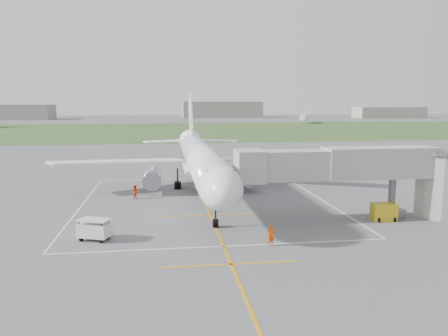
{
  "coord_description": "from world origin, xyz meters",
  "views": [
    {
      "loc": [
        -4.63,
        -53.75,
        11.6
      ],
      "look_at": [
        2.25,
        -4.0,
        4.0
      ],
      "focal_mm": 35.0,
      "sensor_mm": 36.0,
      "label": 1
    }
  ],
  "objects": [
    {
      "name": "ground",
      "position": [
        0.0,
        0.0,
        0.0
      ],
      "size": [
        700.0,
        700.0,
        0.0
      ],
      "primitive_type": "plane",
      "color": "#4E4E50",
      "rests_on": "ground"
    },
    {
      "name": "grass_strip",
      "position": [
        0.0,
        130.0,
        0.01
      ],
      "size": [
        700.0,
        120.0,
        0.02
      ],
      "primitive_type": "cube",
      "color": "#334D21",
      "rests_on": "ground"
    },
    {
      "name": "apron_markings",
      "position": [
        0.0,
        -5.82,
        0.01
      ],
      "size": [
        28.2,
        60.0,
        0.01
      ],
      "color": "orange",
      "rests_on": "ground"
    },
    {
      "name": "airliner",
      "position": [
        -0.0,
        0.75,
        4.39
      ],
      "size": [
        38.93,
        46.75,
        13.52
      ],
      "color": "white",
      "rests_on": "ground"
    },
    {
      "name": "jet_bridge",
      "position": [
        15.72,
        -13.5,
        4.74
      ],
      "size": [
        23.4,
        5.0,
        7.2
      ],
      "color": "#9D9A8E",
      "rests_on": "ground"
    },
    {
      "name": "gpu_unit",
      "position": [
        16.77,
        -14.37,
        0.84
      ],
      "size": [
        2.34,
        1.7,
        1.71
      ],
      "rotation": [
        0.0,
        0.0,
        -0.04
      ],
      "color": "gold",
      "rests_on": "ground"
    },
    {
      "name": "baggage_cart",
      "position": [
        -10.61,
        -16.85,
        0.93
      ],
      "size": [
        3.0,
        2.43,
        1.81
      ],
      "rotation": [
        0.0,
        0.0,
        -0.38
      ],
      "color": "silver",
      "rests_on": "ground"
    },
    {
      "name": "ramp_worker_nose",
      "position": [
        3.84,
        -20.35,
        0.88
      ],
      "size": [
        0.74,
        0.6,
        1.75
      ],
      "primitive_type": "imported",
      "rotation": [
        0.0,
        0.0,
        0.31
      ],
      "color": "#FF5308",
      "rests_on": "ground"
    },
    {
      "name": "ramp_worker_wing",
      "position": [
        -8.19,
        -0.97,
        0.85
      ],
      "size": [
        1.05,
        1.04,
        1.7
      ],
      "primitive_type": "imported",
      "rotation": [
        0.0,
        0.0,
        2.39
      ],
      "color": "red",
      "rests_on": "ground"
    },
    {
      "name": "distant_hangars",
      "position": [
        -16.15,
        265.19,
        5.17
      ],
      "size": [
        345.0,
        49.0,
        12.0
      ],
      "color": "gray",
      "rests_on": "ground"
    },
    {
      "name": "distant_aircraft",
      "position": [
        -8.04,
        176.03,
        3.59
      ],
      "size": [
        185.31,
        46.96,
        8.85
      ],
      "color": "white",
      "rests_on": "ground"
    }
  ]
}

